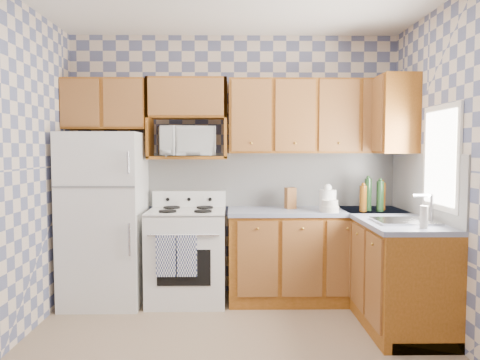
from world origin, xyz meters
name	(u,v)px	position (x,y,z in m)	size (l,w,h in m)	color
floor	(235,357)	(0.00, 0.00, 0.00)	(3.40, 3.40, 0.00)	#8B7158
back_wall	(234,165)	(0.00, 1.60, 1.35)	(3.40, 0.02, 2.70)	slate
right_wall	(471,173)	(1.70, 0.00, 1.35)	(0.02, 3.20, 2.70)	slate
backsplash_back	(272,180)	(0.40, 1.59, 1.20)	(2.60, 0.01, 0.56)	silver
backsplash_right	(423,185)	(1.69, 0.80, 1.20)	(0.01, 1.60, 0.56)	silver
refrigerator	(105,218)	(-1.27, 1.25, 0.84)	(0.75, 0.70, 1.68)	white
stove_body	(187,257)	(-0.47, 1.28, 0.45)	(0.76, 0.65, 0.90)	white
cooktop	(187,211)	(-0.47, 1.28, 0.91)	(0.76, 0.65, 0.03)	silver
backguard	(189,199)	(-0.47, 1.55, 1.00)	(0.76, 0.08, 0.17)	white
dish_towel_left	(166,256)	(-0.63, 0.93, 0.54)	(0.18, 0.03, 0.39)	navy
dish_towel_right	(187,256)	(-0.44, 0.93, 0.54)	(0.18, 0.03, 0.39)	navy
base_cabinets_back	(316,257)	(0.82, 1.30, 0.44)	(1.75, 0.60, 0.88)	brown
base_cabinets_right	(389,269)	(1.40, 0.80, 0.44)	(0.60, 1.60, 0.88)	brown
countertop_back	(317,211)	(0.82, 1.30, 0.90)	(1.77, 0.63, 0.04)	slate
countertop_right	(390,218)	(1.40, 0.80, 0.90)	(0.63, 1.60, 0.04)	slate
upper_cabinets_back	(315,117)	(0.82, 1.44, 1.85)	(1.75, 0.33, 0.74)	brown
upper_cabinets_fridge	(106,105)	(-1.29, 1.44, 1.97)	(0.82, 0.33, 0.50)	brown
upper_cabinets_right	(391,115)	(1.53, 1.25, 1.85)	(0.33, 0.70, 0.74)	brown
microwave_shelf	(188,158)	(-0.47, 1.44, 1.44)	(0.80, 0.33, 0.03)	brown
microwave	(186,141)	(-0.49, 1.42, 1.60)	(0.54, 0.37, 0.30)	white
sink	(405,222)	(1.40, 0.45, 0.93)	(0.48, 0.40, 0.03)	#B7B7BC
window	(441,158)	(1.69, 0.45, 1.45)	(0.02, 0.66, 0.86)	silver
bottle_0	(368,195)	(1.31, 1.19, 1.08)	(0.07, 0.07, 0.32)	black
bottle_1	(380,196)	(1.41, 1.13, 1.07)	(0.07, 0.07, 0.29)	black
bottle_2	(382,196)	(1.46, 1.23, 1.06)	(0.07, 0.07, 0.27)	#522C09
bottle_3	(363,199)	(1.24, 1.11, 1.05)	(0.07, 0.07, 0.25)	#522C09
knife_block	(290,198)	(0.57, 1.36, 1.03)	(0.10, 0.10, 0.21)	brown
electric_kettle	(328,200)	(0.91, 1.17, 1.02)	(0.16, 0.16, 0.21)	white
food_containers	(330,206)	(0.91, 1.08, 0.98)	(0.17, 0.17, 0.12)	beige
soap_bottle	(424,217)	(1.44, 0.17, 1.01)	(0.06, 0.06, 0.17)	beige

